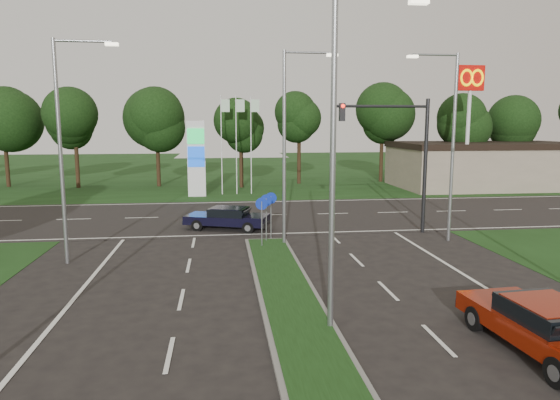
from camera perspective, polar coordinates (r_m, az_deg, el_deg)
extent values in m
cube|color=black|center=(62.22, -4.89, 3.32)|extent=(160.00, 50.00, 0.02)
cube|color=black|center=(31.51, -2.84, -1.79)|extent=(160.00, 12.00, 0.02)
cube|color=slate|center=(12.47, 4.08, -18.15)|extent=(2.00, 26.00, 0.12)
cube|color=gray|center=(49.40, 22.46, 3.67)|extent=(16.00, 9.00, 4.00)
cylinder|color=gray|center=(13.31, 6.03, 3.52)|extent=(0.16, 0.16, 9.00)
cube|color=#FFF2CC|center=(14.27, 15.59, 20.98)|extent=(0.50, 0.22, 0.12)
cylinder|color=gray|center=(23.14, 0.48, 5.70)|extent=(0.16, 0.16, 9.00)
cylinder|color=gray|center=(23.51, 3.27, 16.48)|extent=(2.20, 0.10, 0.10)
cube|color=#FFF2CC|center=(23.71, 5.99, 16.13)|extent=(0.50, 0.22, 0.12)
cylinder|color=gray|center=(21.89, -23.79, 4.81)|extent=(0.16, 0.16, 9.00)
cylinder|color=gray|center=(21.81, -21.63, 16.53)|extent=(2.20, 0.10, 0.10)
cube|color=#FFF2CC|center=(21.56, -18.67, 16.51)|extent=(0.50, 0.22, 0.12)
cylinder|color=gray|center=(25.53, 19.15, 5.49)|extent=(0.16, 0.16, 9.00)
cylinder|color=gray|center=(25.25, 17.32, 15.57)|extent=(2.20, 0.10, 0.10)
cube|color=#FFF2CC|center=(24.82, 14.91, 15.56)|extent=(0.50, 0.22, 0.12)
cylinder|color=black|center=(27.20, 16.25, 3.67)|extent=(0.20, 0.20, 7.00)
cylinder|color=black|center=(26.25, 11.43, 10.45)|extent=(5.00, 0.14, 0.14)
cube|color=black|center=(25.68, 7.11, 9.93)|extent=(0.28, 0.28, 0.90)
sphere|color=#FF190C|center=(25.52, 7.22, 10.61)|extent=(0.20, 0.20, 0.20)
cylinder|color=gray|center=(22.96, -2.10, -2.89)|extent=(0.06, 0.06, 2.20)
cylinder|color=#0C26A5|center=(22.78, -2.11, -0.43)|extent=(0.56, 0.04, 0.56)
cylinder|color=gray|center=(23.96, -1.58, -2.41)|extent=(0.06, 0.06, 2.20)
cylinder|color=#0C26A5|center=(23.79, -1.59, -0.04)|extent=(0.56, 0.04, 0.56)
cylinder|color=gray|center=(24.67, -1.04, -2.08)|extent=(0.06, 0.06, 2.20)
cylinder|color=#0C26A5|center=(24.51, -1.05, 0.22)|extent=(0.56, 0.04, 0.56)
cube|color=silver|center=(40.05, -9.54, 4.64)|extent=(1.40, 0.30, 6.00)
cube|color=#0CA53F|center=(39.79, -9.62, 7.21)|extent=(1.30, 0.08, 1.20)
cube|color=#0C3FBF|center=(39.86, -9.56, 4.91)|extent=(1.30, 0.08, 1.60)
cylinder|color=silver|center=(40.96, -6.70, 6.19)|extent=(0.08, 0.08, 8.00)
cube|color=#B2D8B2|center=(40.96, -6.28, 10.67)|extent=(0.70, 0.02, 1.00)
cylinder|color=silver|center=(40.98, -5.01, 6.21)|extent=(0.08, 0.08, 8.00)
cube|color=#B2D8B2|center=(40.99, -4.58, 10.69)|extent=(0.70, 0.02, 1.00)
cylinder|color=silver|center=(41.04, -3.33, 6.24)|extent=(0.08, 0.08, 8.00)
cube|color=#B2D8B2|center=(41.06, -2.87, 10.71)|extent=(0.70, 0.02, 1.00)
cylinder|color=silver|center=(43.84, 20.65, 7.16)|extent=(0.30, 0.30, 10.00)
cube|color=#BF0C07|center=(44.00, 20.96, 12.89)|extent=(2.20, 0.35, 2.00)
torus|color=#FFC600|center=(43.60, 20.56, 12.96)|extent=(1.06, 0.16, 1.06)
torus|color=#FFC600|center=(44.01, 21.63, 12.85)|extent=(1.06, 0.16, 1.06)
cylinder|color=black|center=(47.10, -4.26, 4.33)|extent=(0.36, 0.36, 4.40)
sphere|color=black|center=(46.98, -4.32, 9.57)|extent=(6.00, 6.00, 6.00)
sphere|color=black|center=(46.82, -3.95, 10.80)|extent=(4.80, 4.80, 4.80)
cube|color=maroon|center=(14.46, 28.00, -12.91)|extent=(2.36, 5.01, 0.50)
cube|color=black|center=(14.24, 28.39, -11.24)|extent=(1.85, 2.27, 0.46)
cube|color=maroon|center=(14.16, 28.45, -10.36)|extent=(1.72, 1.87, 0.04)
cylinder|color=black|center=(15.21, 21.39, -12.51)|extent=(0.27, 0.70, 0.69)
cylinder|color=black|center=(16.23, 26.96, -11.51)|extent=(0.27, 0.70, 0.69)
cylinder|color=black|center=(12.92, 29.17, -16.86)|extent=(0.27, 0.70, 0.69)
cube|color=black|center=(27.40, -6.04, -2.21)|extent=(4.80, 3.21, 0.45)
cube|color=black|center=(27.30, -5.88, -1.33)|extent=(2.36, 2.11, 0.42)
cube|color=black|center=(27.26, -5.89, -0.89)|extent=(2.00, 1.91, 0.04)
cylinder|color=black|center=(27.18, -9.45, -2.89)|extent=(0.66, 0.40, 0.63)
cylinder|color=black|center=(28.69, -8.20, -2.26)|extent=(0.66, 0.40, 0.63)
cylinder|color=black|center=(26.25, -3.67, -3.20)|extent=(0.66, 0.40, 0.63)
cylinder|color=black|center=(27.82, -2.71, -2.52)|extent=(0.66, 0.40, 0.63)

